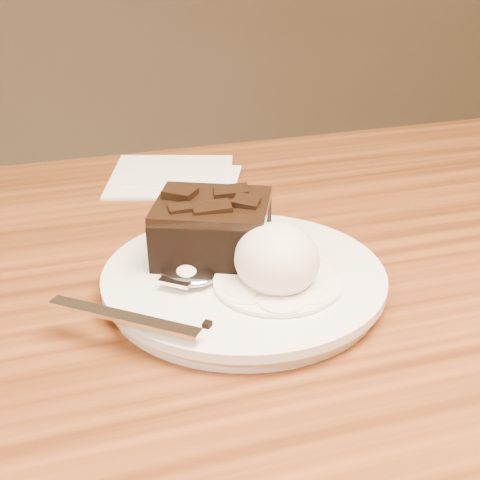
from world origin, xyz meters
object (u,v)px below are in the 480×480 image
object	(u,v)px
brownie	(213,232)
napkin	(171,175)
plate	(244,282)
spoon	(187,278)
ice_cream_scoop	(277,259)

from	to	relation	value
brownie	napkin	xyz separation A→B (m)	(0.02, 0.22, -0.04)
brownie	napkin	world-z (taller)	brownie
plate	spoon	xyz separation A→B (m)	(-0.05, -0.00, 0.01)
napkin	brownie	bearing A→B (deg)	-93.89
plate	napkin	distance (m)	0.26
napkin	spoon	bearing A→B (deg)	-99.95
spoon	ice_cream_scoop	bearing A→B (deg)	-70.34
plate	ice_cream_scoop	distance (m)	0.04
ice_cream_scoop	napkin	world-z (taller)	ice_cream_scoop
brownie	spoon	distance (m)	0.05
brownie	ice_cream_scoop	xyz separation A→B (m)	(0.03, -0.06, 0.00)
spoon	brownie	bearing A→B (deg)	0.91
ice_cream_scoop	spoon	xyz separation A→B (m)	(-0.06, 0.02, -0.02)
spoon	napkin	world-z (taller)	spoon
ice_cream_scoop	napkin	xyz separation A→B (m)	(-0.02, 0.29, -0.04)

